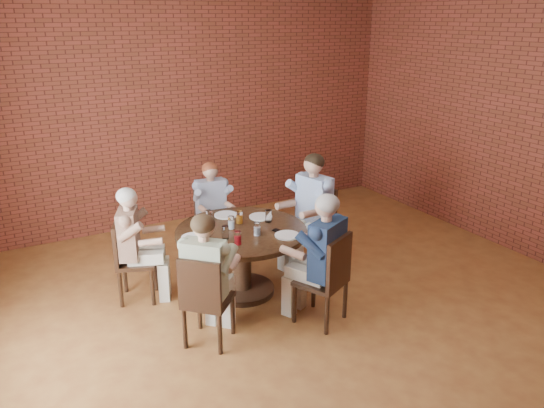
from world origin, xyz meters
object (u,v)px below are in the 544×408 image
diner_a (310,211)px  dining_table (242,248)px  diner_d (207,280)px  chair_a (315,223)px  chair_c (129,257)px  chair_e (329,276)px  diner_e (321,259)px  diner_c (135,245)px  diner_b (213,211)px  chair_d (205,298)px  chair_b (211,219)px  smartphone (278,231)px

diner_a → dining_table: bearing=-90.0°
diner_d → chair_a: bearing=-107.6°
chair_c → chair_e: size_ratio=0.95×
diner_a → diner_e: size_ratio=1.04×
diner_c → chair_e: bearing=-110.7°
diner_c → diner_b: bearing=-40.3°
dining_table → diner_d: size_ratio=1.09×
diner_d → diner_c: bearing=-27.7°
dining_table → diner_b: bearing=84.9°
diner_a → chair_d: diner_a is taller
chair_d → chair_e: (1.20, -0.22, 0.01)m
diner_a → chair_d: 2.03m
chair_c → chair_e: 2.11m
chair_b → diner_b: bearing=-90.0°
chair_b → diner_c: size_ratio=0.70×
chair_d → chair_e: 1.22m
smartphone → diner_a: bearing=15.3°
chair_b → diner_b: (-0.01, -0.07, 0.13)m
chair_b → diner_d: (-0.77, -1.77, 0.16)m
dining_table → diner_c: diner_c is taller
chair_d → smartphone: size_ratio=7.20×
chair_d → diner_e: (1.16, -0.14, 0.17)m
diner_a → chair_c: diner_a is taller
chair_d → diner_d: bearing=-90.0°
dining_table → smartphone: 0.46m
dining_table → chair_d: bearing=-134.3°
diner_c → smartphone: (1.35, -0.66, 0.13)m
chair_a → smartphone: (-0.80, -0.51, 0.23)m
diner_e → chair_b: bearing=-106.2°
chair_c → diner_e: 2.04m
diner_a → diner_b: (-0.94, 0.77, -0.08)m
diner_a → diner_e: diner_a is taller
chair_a → chair_e: (-0.65, -1.23, -0.01)m
chair_c → chair_d: size_ratio=0.98×
chair_b → diner_e: bearing=-75.3°
chair_a → diner_a: diner_a is taller
chair_e → diner_e: size_ratio=0.70×
diner_e → dining_table: bearing=-90.0°
diner_a → smartphone: size_ratio=10.96×
chair_c → chair_d: bearing=-140.7°
chair_b → diner_d: 1.94m
dining_table → chair_c: size_ratio=1.57×
chair_a → dining_table: bearing=-90.0°
diner_a → chair_c: (-2.14, 0.20, -0.20)m
diner_d → diner_b: bearing=-69.9°
diner_b → chair_e: size_ratio=1.30×
smartphone → dining_table: bearing=124.0°
chair_a → chair_c: chair_a is taller
dining_table → smartphone: (0.32, -0.24, 0.23)m
chair_a → diner_b: size_ratio=0.79×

